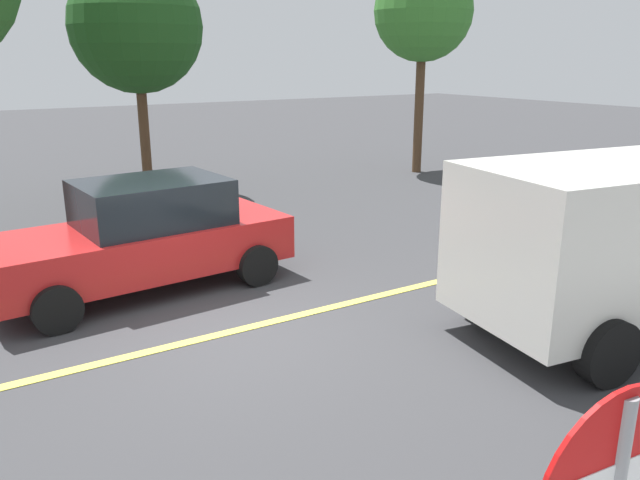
{
  "coord_description": "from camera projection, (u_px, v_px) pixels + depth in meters",
  "views": [
    {
      "loc": [
        -2.96,
        -6.91,
        3.41
      ],
      "look_at": [
        0.81,
        -0.9,
        1.34
      ],
      "focal_mm": 35.32,
      "sensor_mm": 36.0,
      "label": 1
    }
  ],
  "objects": [
    {
      "name": "tree_right_verge",
      "position": [
        136.0,
        27.0,
        14.96
      ],
      "size": [
        3.16,
        3.16,
        5.69
      ],
      "color": "#513823",
      "rests_on": "ground_plane"
    },
    {
      "name": "ground_plane",
      "position": [
        230.0,
        333.0,
        8.09
      ],
      "size": [
        80.0,
        80.0,
        0.0
      ],
      "primitive_type": "plane",
      "color": "#38383A"
    },
    {
      "name": "car_red_behind_van",
      "position": [
        144.0,
        236.0,
        9.43
      ],
      "size": [
        4.49,
        2.25,
        1.66
      ],
      "color": "red",
      "rests_on": "ground_plane"
    },
    {
      "name": "lane_marking_centre",
      "position": [
        410.0,
        288.0,
        9.62
      ],
      "size": [
        28.0,
        0.16,
        0.01
      ],
      "primitive_type": "cube",
      "color": "#E0D14C"
    },
    {
      "name": "tree_centre_verge",
      "position": [
        423.0,
        12.0,
        18.11
      ],
      "size": [
        2.86,
        2.86,
        6.11
      ],
      "color": "#513823",
      "rests_on": "ground_plane"
    }
  ]
}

